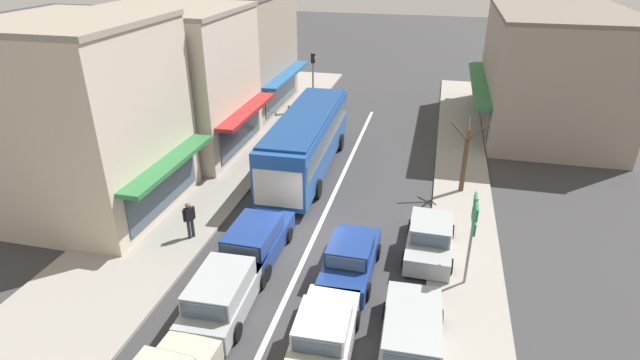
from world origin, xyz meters
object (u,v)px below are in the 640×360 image
at_px(sedan_behind_bus_near, 323,336).
at_px(sedan_adjacent_lane_trail, 350,260).
at_px(pedestrian_browsing_midblock, 189,218).
at_px(directional_road_sign, 474,222).
at_px(pedestrian_with_handbag_near, 289,116).
at_px(parked_wagon_kerb_front, 412,336).
at_px(parked_sedan_kerb_second, 430,238).
at_px(traffic_light_downstreet, 313,72).
at_px(street_tree_right, 465,159).
at_px(city_bus, 307,138).
at_px(wagon_behind_bus_mid, 224,293).
at_px(wagon_queue_gap_filler, 256,242).

height_order(sedan_behind_bus_near, sedan_adjacent_lane_trail, same).
bearing_deg(sedan_behind_bus_near, pedestrian_browsing_midblock, 144.33).
height_order(directional_road_sign, pedestrian_with_handbag_near, directional_road_sign).
xyz_separation_m(parked_wagon_kerb_front, parked_sedan_kerb_second, (0.32, 5.78, -0.08)).
distance_m(parked_wagon_kerb_front, traffic_light_downstreet, 24.20).
bearing_deg(traffic_light_downstreet, parked_wagon_kerb_front, -68.79).
relative_size(traffic_light_downstreet, directional_road_sign, 1.17).
xyz_separation_m(parked_sedan_kerb_second, street_tree_right, (1.34, 5.74, 1.16)).
bearing_deg(city_bus, traffic_light_downstreet, 102.35).
xyz_separation_m(wagon_behind_bus_mid, pedestrian_browsing_midblock, (-3.12, 3.78, 0.32)).
distance_m(directional_road_sign, street_tree_right, 7.66).
distance_m(city_bus, pedestrian_browsing_midblock, 8.44).
relative_size(city_bus, directional_road_sign, 3.03).
bearing_deg(parked_sedan_kerb_second, wagon_behind_bus_mid, -141.90).
distance_m(wagon_queue_gap_filler, pedestrian_with_handbag_near, 14.45).
xyz_separation_m(wagon_queue_gap_filler, parked_wagon_kerb_front, (6.32, -3.79, 0.00)).
bearing_deg(pedestrian_with_handbag_near, parked_sedan_kerb_second, -52.06).
bearing_deg(pedestrian_browsing_midblock, sedan_behind_bus_near, -35.67).
bearing_deg(street_tree_right, sedan_adjacent_lane_trail, -117.74).
distance_m(city_bus, parked_wagon_kerb_front, 13.89).
xyz_separation_m(wagon_behind_bus_mid, parked_sedan_kerb_second, (6.61, 5.18, -0.08)).
height_order(city_bus, traffic_light_downstreet, traffic_light_downstreet).
bearing_deg(pedestrian_browsing_midblock, directional_road_sign, -2.38).
bearing_deg(directional_road_sign, sedan_adjacent_lane_trail, -175.62).
xyz_separation_m(wagon_behind_bus_mid, directional_road_sign, (7.97, 3.31, 1.96)).
relative_size(directional_road_sign, pedestrian_with_handbag_near, 2.21).
relative_size(sedan_behind_bus_near, traffic_light_downstreet, 1.01).
relative_size(sedan_adjacent_lane_trail, traffic_light_downstreet, 1.00).
xyz_separation_m(sedan_adjacent_lane_trail, pedestrian_browsing_midblock, (-6.90, 0.78, 0.40)).
height_order(sedan_adjacent_lane_trail, street_tree_right, street_tree_right).
relative_size(wagon_queue_gap_filler, pedestrian_browsing_midblock, 2.78).
distance_m(city_bus, traffic_light_downstreet, 10.52).
bearing_deg(street_tree_right, city_bus, 174.93).
bearing_deg(street_tree_right, pedestrian_browsing_midblock, -147.17).
bearing_deg(wagon_queue_gap_filler, sedan_adjacent_lane_trail, -3.09).
relative_size(sedan_adjacent_lane_trail, pedestrian_with_handbag_near, 2.59).
bearing_deg(directional_road_sign, traffic_light_downstreet, 119.25).
height_order(sedan_behind_bus_near, pedestrian_with_handbag_near, pedestrian_with_handbag_near).
bearing_deg(street_tree_right, directional_road_sign, -89.86).
bearing_deg(traffic_light_downstreet, city_bus, -77.65).
distance_m(city_bus, parked_sedan_kerb_second, 9.46).
relative_size(wagon_queue_gap_filler, parked_wagon_kerb_front, 1.00).
bearing_deg(traffic_light_downstreet, directional_road_sign, -60.75).
bearing_deg(wagon_queue_gap_filler, pedestrian_with_handbag_near, 101.40).
bearing_deg(pedestrian_with_handbag_near, parked_wagon_kerb_front, -62.93).
relative_size(city_bus, sedan_adjacent_lane_trail, 2.59).
xyz_separation_m(directional_road_sign, pedestrian_with_handbag_near, (-10.85, 14.04, -1.64)).
bearing_deg(directional_road_sign, parked_wagon_kerb_front, -113.21).
xyz_separation_m(sedan_adjacent_lane_trail, street_tree_right, (4.17, 7.93, 1.16)).
distance_m(sedan_behind_bus_near, street_tree_right, 12.82).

